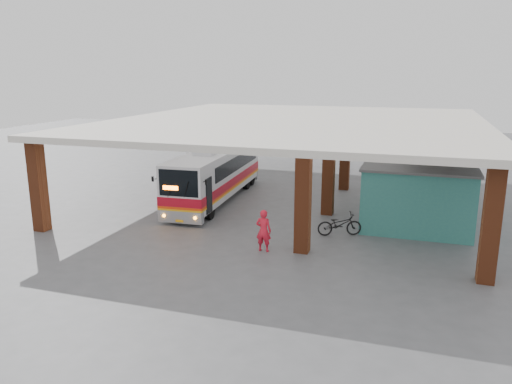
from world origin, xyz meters
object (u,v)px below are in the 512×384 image
Objects in this scene: pedestrian at (264,231)px; motorcycle at (339,224)px; red_chair at (374,192)px; coach_bus at (216,174)px.

motorcycle is at bearing -130.70° from pedestrian.
pedestrian is 11.16m from red_chair.
coach_bus reaches higher than motorcycle.
red_chair is at bearing 16.66° from coach_bus.
motorcycle is (7.94, -4.25, -1.05)m from coach_bus.
coach_bus is 5.39× the size of motorcycle.
coach_bus is at bearing 39.00° from motorcycle.
coach_bus is 9.07m from motorcycle.
pedestrian is (5.21, -7.32, -0.68)m from coach_bus.
motorcycle is at bearing -31.57° from coach_bus.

